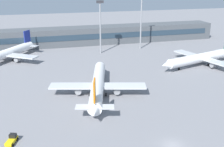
# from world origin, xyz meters

# --- Properties ---
(ground_plane) EXTENTS (400.00, 400.00, 0.00)m
(ground_plane) POSITION_xyz_m (0.00, 40.00, 0.00)
(ground_plane) COLOR gray
(terminal_building) EXTENTS (142.71, 12.13, 9.00)m
(terminal_building) POSITION_xyz_m (0.00, 99.05, 4.50)
(terminal_building) COLOR #4C5156
(terminal_building) RESTS_ON ground_plane
(airplane_near) EXTENTS (29.01, 40.83, 10.28)m
(airplane_near) POSITION_xyz_m (-9.02, 31.62, 3.13)
(airplane_near) COLOR white
(airplane_near) RESTS_ON ground_plane
(airplane_mid) EXTENTS (40.39, 28.74, 10.20)m
(airplane_mid) POSITION_xyz_m (37.24, 48.69, 3.11)
(airplane_mid) COLOR white
(airplane_mid) RESTS_ON ground_plane
(airplane_far) EXTENTS (28.20, 36.36, 10.50)m
(airplane_far) POSITION_xyz_m (-39.43, 74.88, 3.20)
(airplane_far) COLOR white
(airplane_far) RESTS_ON ground_plane
(baggage_tug_yellow) EXTENTS (2.78, 3.90, 1.75)m
(baggage_tug_yellow) POSITION_xyz_m (-32.81, 10.15, 0.80)
(baggage_tug_yellow) COLOR yellow
(baggage_tug_yellow) RESTS_ON ground_plane
(floodlight_tower_west) EXTENTS (3.20, 0.80, 24.10)m
(floodlight_tower_west) POSITION_xyz_m (2.86, 78.42, 14.04)
(floodlight_tower_west) COLOR gray
(floodlight_tower_west) RESTS_ON ground_plane
(floodlight_tower_east) EXTENTS (3.20, 0.80, 25.77)m
(floodlight_tower_east) POSITION_xyz_m (24.02, 81.75, 14.90)
(floodlight_tower_east) COLOR gray
(floodlight_tower_east) RESTS_ON ground_plane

